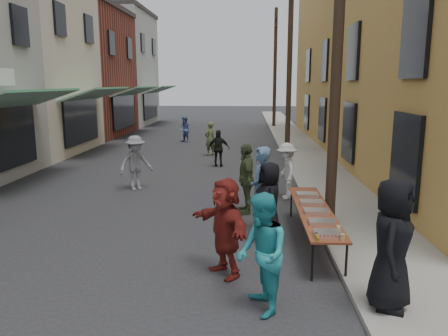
# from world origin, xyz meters

# --- Properties ---
(ground) EXTENTS (120.00, 120.00, 0.00)m
(ground) POSITION_xyz_m (0.00, 0.00, 0.00)
(ground) COLOR #28282B
(ground) RESTS_ON ground
(sidewalk) EXTENTS (2.20, 60.00, 0.10)m
(sidewalk) POSITION_xyz_m (5.00, 15.00, 0.05)
(sidewalk) COLOR gray
(sidewalk) RESTS_ON ground
(storefront_row) EXTENTS (8.00, 37.00, 9.00)m
(storefront_row) POSITION_xyz_m (-10.00, 14.96, 4.12)
(storefront_row) COLOR maroon
(storefront_row) RESTS_ON ground
(building_ochre) EXTENTS (10.00, 28.00, 10.00)m
(building_ochre) POSITION_xyz_m (11.10, 14.00, 5.00)
(building_ochre) COLOR gold
(building_ochre) RESTS_ON ground
(utility_pole_near) EXTENTS (0.26, 0.26, 9.00)m
(utility_pole_near) POSITION_xyz_m (4.30, 3.00, 4.50)
(utility_pole_near) COLOR #2D2116
(utility_pole_near) RESTS_ON ground
(utility_pole_mid) EXTENTS (0.26, 0.26, 9.00)m
(utility_pole_mid) POSITION_xyz_m (4.30, 15.00, 4.50)
(utility_pole_mid) COLOR #2D2116
(utility_pole_mid) RESTS_ON ground
(utility_pole_far) EXTENTS (0.26, 0.26, 9.00)m
(utility_pole_far) POSITION_xyz_m (4.30, 27.00, 4.50)
(utility_pole_far) COLOR #2D2116
(utility_pole_far) RESTS_ON ground
(serving_table) EXTENTS (0.70, 4.00, 0.75)m
(serving_table) POSITION_xyz_m (3.66, 1.46, 0.71)
(serving_table) COLOR #5F2D16
(serving_table) RESTS_ON ground
(catering_tray_sausage) EXTENTS (0.50, 0.33, 0.08)m
(catering_tray_sausage) POSITION_xyz_m (3.66, -0.19, 0.79)
(catering_tray_sausage) COLOR maroon
(catering_tray_sausage) RESTS_ON serving_table
(catering_tray_foil_b) EXTENTS (0.50, 0.33, 0.08)m
(catering_tray_foil_b) POSITION_xyz_m (3.66, 0.46, 0.79)
(catering_tray_foil_b) COLOR #B2B2B7
(catering_tray_foil_b) RESTS_ON serving_table
(catering_tray_buns) EXTENTS (0.50, 0.33, 0.08)m
(catering_tray_buns) POSITION_xyz_m (3.66, 1.16, 0.79)
(catering_tray_buns) COLOR tan
(catering_tray_buns) RESTS_ON serving_table
(catering_tray_foil_d) EXTENTS (0.50, 0.33, 0.08)m
(catering_tray_foil_d) POSITION_xyz_m (3.66, 1.86, 0.79)
(catering_tray_foil_d) COLOR #B2B2B7
(catering_tray_foil_d) RESTS_ON serving_table
(catering_tray_buns_end) EXTENTS (0.50, 0.33, 0.08)m
(catering_tray_buns_end) POSITION_xyz_m (3.66, 2.56, 0.79)
(catering_tray_buns_end) COLOR tan
(catering_tray_buns_end) RESTS_ON serving_table
(condiment_jar_a) EXTENTS (0.07, 0.07, 0.08)m
(condiment_jar_a) POSITION_xyz_m (3.44, -0.49, 0.79)
(condiment_jar_a) COLOR #A57F26
(condiment_jar_a) RESTS_ON serving_table
(condiment_jar_b) EXTENTS (0.07, 0.07, 0.08)m
(condiment_jar_b) POSITION_xyz_m (3.44, -0.39, 0.79)
(condiment_jar_b) COLOR #A57F26
(condiment_jar_b) RESTS_ON serving_table
(condiment_jar_c) EXTENTS (0.07, 0.07, 0.08)m
(condiment_jar_c) POSITION_xyz_m (3.44, -0.29, 0.79)
(condiment_jar_c) COLOR #A57F26
(condiment_jar_c) RESTS_ON serving_table
(cup_stack) EXTENTS (0.08, 0.08, 0.12)m
(cup_stack) POSITION_xyz_m (3.86, -0.44, 0.81)
(cup_stack) COLOR tan
(cup_stack) RESTS_ON serving_table
(guest_front_a) EXTENTS (0.76, 0.98, 1.76)m
(guest_front_a) POSITION_xyz_m (2.70, 1.47, 0.88)
(guest_front_a) COLOR black
(guest_front_a) RESTS_ON ground
(guest_front_b) EXTENTS (0.48, 0.73, 1.98)m
(guest_front_b) POSITION_xyz_m (2.55, 2.25, 0.99)
(guest_front_b) COLOR #4A6F90
(guest_front_b) RESTS_ON ground
(guest_front_c) EXTENTS (0.88, 1.03, 1.83)m
(guest_front_c) POSITION_xyz_m (2.45, -1.52, 0.92)
(guest_front_c) COLOR teal
(guest_front_c) RESTS_ON ground
(guest_front_d) EXTENTS (0.74, 1.14, 1.67)m
(guest_front_d) POSITION_xyz_m (3.40, 5.17, 0.84)
(guest_front_d) COLOR silver
(guest_front_d) RESTS_ON ground
(guest_front_e) EXTENTS (0.61, 1.15, 1.87)m
(guest_front_e) POSITION_xyz_m (2.20, 3.61, 0.94)
(guest_front_e) COLOR #485732
(guest_front_e) RESTS_ON ground
(guest_queue_back) EXTENTS (1.37, 1.66, 1.78)m
(guest_queue_back) POSITION_xyz_m (1.85, -0.23, 0.89)
(guest_queue_back) COLOR maroon
(guest_queue_back) RESTS_ON ground
(server) EXTENTS (0.97, 1.13, 1.97)m
(server) POSITION_xyz_m (4.35, -1.45, 1.08)
(server) COLOR black
(server) RESTS_ON sidewalk
(passerby_left) EXTENTS (1.29, 1.23, 1.76)m
(passerby_left) POSITION_xyz_m (-1.36, 6.02, 0.88)
(passerby_left) COLOR gray
(passerby_left) RESTS_ON ground
(passerby_mid) EXTENTS (0.91, 0.40, 1.52)m
(passerby_mid) POSITION_xyz_m (1.05, 10.09, 0.76)
(passerby_mid) COLOR black
(passerby_mid) RESTS_ON ground
(passerby_right) EXTENTS (0.68, 0.69, 1.61)m
(passerby_right) POSITION_xyz_m (0.45, 12.90, 0.80)
(passerby_right) COLOR #556439
(passerby_right) RESTS_ON ground
(passerby_far) EXTENTS (0.93, 0.90, 1.50)m
(passerby_far) POSITION_xyz_m (-1.42, 17.68, 0.75)
(passerby_far) COLOR #5568A5
(passerby_far) RESTS_ON ground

